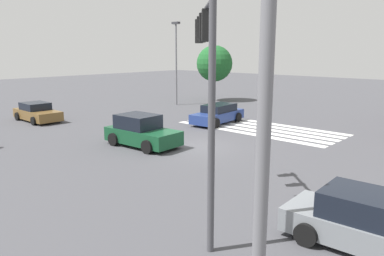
{
  "coord_description": "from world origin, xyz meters",
  "views": [
    {
      "loc": [
        -13.34,
        14.58,
        5.14
      ],
      "look_at": [
        0.0,
        0.0,
        1.04
      ],
      "focal_mm": 35.0,
      "sensor_mm": 36.0,
      "label": 1
    }
  ],
  "objects_px": {
    "street_light_pole_a": "(176,56)",
    "street_light_pole_b": "(268,20)",
    "car_3": "(37,113)",
    "tree_corner_a": "(215,64)",
    "traffic_signal_mast": "(206,58)",
    "car_2": "(218,114)",
    "car_1": "(141,132)",
    "car_0": "(371,224)"
  },
  "relations": [
    {
      "from": "car_0",
      "to": "tree_corner_a",
      "type": "distance_m",
      "value": 29.88
    },
    {
      "from": "car_1",
      "to": "car_3",
      "type": "relative_size",
      "value": 0.98
    },
    {
      "from": "car_2",
      "to": "tree_corner_a",
      "type": "xyz_separation_m",
      "value": [
        7.9,
        -9.27,
        3.17
      ]
    },
    {
      "from": "traffic_signal_mast",
      "to": "tree_corner_a",
      "type": "relative_size",
      "value": 1.15
    },
    {
      "from": "car_0",
      "to": "car_2",
      "type": "height_order",
      "value": "car_0"
    },
    {
      "from": "car_3",
      "to": "tree_corner_a",
      "type": "distance_m",
      "value": 18.11
    },
    {
      "from": "traffic_signal_mast",
      "to": "car_2",
      "type": "bearing_deg",
      "value": -7.97
    },
    {
      "from": "traffic_signal_mast",
      "to": "street_light_pole_a",
      "type": "distance_m",
      "value": 25.06
    },
    {
      "from": "traffic_signal_mast",
      "to": "tree_corner_a",
      "type": "xyz_separation_m",
      "value": [
        17.31,
        -21.74,
        -1.1
      ]
    },
    {
      "from": "car_1",
      "to": "car_3",
      "type": "distance_m",
      "value": 11.46
    },
    {
      "from": "car_1",
      "to": "tree_corner_a",
      "type": "relative_size",
      "value": 0.77
    },
    {
      "from": "street_light_pole_a",
      "to": "street_light_pole_b",
      "type": "distance_m",
      "value": 32.1
    },
    {
      "from": "traffic_signal_mast",
      "to": "car_0",
      "type": "xyz_separation_m",
      "value": [
        -4.44,
        -1.5,
        -4.23
      ]
    },
    {
      "from": "car_2",
      "to": "car_1",
      "type": "bearing_deg",
      "value": 2.57
    },
    {
      "from": "street_light_pole_a",
      "to": "car_0",
      "type": "bearing_deg",
      "value": 145.41
    },
    {
      "from": "car_2",
      "to": "car_3",
      "type": "xyz_separation_m",
      "value": [
        10.48,
        8.37,
        -0.04
      ]
    },
    {
      "from": "street_light_pole_a",
      "to": "tree_corner_a",
      "type": "relative_size",
      "value": 1.36
    },
    {
      "from": "traffic_signal_mast",
      "to": "street_light_pole_b",
      "type": "distance_m",
      "value": 7.05
    },
    {
      "from": "street_light_pole_b",
      "to": "car_2",
      "type": "bearing_deg",
      "value": -50.32
    },
    {
      "from": "car_0",
      "to": "car_1",
      "type": "bearing_deg",
      "value": 164.16
    },
    {
      "from": "street_light_pole_a",
      "to": "tree_corner_a",
      "type": "bearing_deg",
      "value": -101.74
    },
    {
      "from": "car_3",
      "to": "tree_corner_a",
      "type": "height_order",
      "value": "tree_corner_a"
    },
    {
      "from": "car_3",
      "to": "car_0",
      "type": "bearing_deg",
      "value": -5.3
    },
    {
      "from": "traffic_signal_mast",
      "to": "car_3",
      "type": "relative_size",
      "value": 1.48
    },
    {
      "from": "car_3",
      "to": "street_light_pole_b",
      "type": "height_order",
      "value": "street_light_pole_b"
    },
    {
      "from": "street_light_pole_a",
      "to": "tree_corner_a",
      "type": "xyz_separation_m",
      "value": [
        -0.95,
        -4.59,
        -0.83
      ]
    },
    {
      "from": "traffic_signal_mast",
      "to": "tree_corner_a",
      "type": "height_order",
      "value": "traffic_signal_mast"
    },
    {
      "from": "traffic_signal_mast",
      "to": "car_0",
      "type": "bearing_deg",
      "value": -116.4
    },
    {
      "from": "car_3",
      "to": "tree_corner_a",
      "type": "bearing_deg",
      "value": 82.49
    },
    {
      "from": "street_light_pole_a",
      "to": "street_light_pole_b",
      "type": "bearing_deg",
      "value": 136.53
    },
    {
      "from": "car_2",
      "to": "car_3",
      "type": "height_order",
      "value": "car_2"
    },
    {
      "from": "traffic_signal_mast",
      "to": "car_2",
      "type": "xyz_separation_m",
      "value": [
        9.41,
        -12.47,
        -4.27
      ]
    },
    {
      "from": "traffic_signal_mast",
      "to": "car_3",
      "type": "distance_m",
      "value": 20.76
    },
    {
      "from": "street_light_pole_b",
      "to": "tree_corner_a",
      "type": "height_order",
      "value": "street_light_pole_b"
    },
    {
      "from": "street_light_pole_b",
      "to": "tree_corner_a",
      "type": "xyz_separation_m",
      "value": [
        22.34,
        -26.66,
        -1.61
      ]
    },
    {
      "from": "tree_corner_a",
      "to": "car_0",
      "type": "bearing_deg",
      "value": 137.05
    },
    {
      "from": "car_1",
      "to": "street_light_pole_b",
      "type": "height_order",
      "value": "street_light_pole_b"
    },
    {
      "from": "traffic_signal_mast",
      "to": "car_3",
      "type": "xyz_separation_m",
      "value": [
        19.89,
        -4.1,
        -4.31
      ]
    },
    {
      "from": "tree_corner_a",
      "to": "car_3",
      "type": "bearing_deg",
      "value": 81.68
    },
    {
      "from": "street_light_pole_a",
      "to": "tree_corner_a",
      "type": "distance_m",
      "value": 4.76
    },
    {
      "from": "street_light_pole_a",
      "to": "street_light_pole_b",
      "type": "height_order",
      "value": "street_light_pole_b"
    },
    {
      "from": "car_2",
      "to": "street_light_pole_b",
      "type": "bearing_deg",
      "value": 35.3
    }
  ]
}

